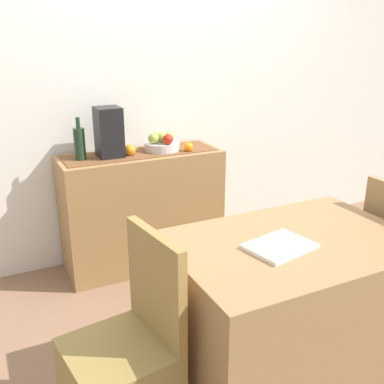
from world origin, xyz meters
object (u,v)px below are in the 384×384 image
Objects in this scene: sideboard_console at (143,210)px; dining_table at (288,310)px; fruit_bowl at (162,146)px; open_book at (280,246)px; wine_bottle at (80,144)px; chair_near_window at (124,383)px; coffee_maker at (109,132)px.

dining_table is at bearing -81.37° from sideboard_console.
open_book is at bearing -92.15° from fruit_bowl.
fruit_bowl is 0.88× the size of open_book.
wine_bottle is at bearing 113.88° from dining_table.
sideboard_console is at bearing 98.63° from dining_table.
wine_bottle is 0.31× the size of chair_near_window.
wine_bottle reaches higher than dining_table.
wine_bottle is 1.01× the size of open_book.
chair_near_window is (-0.77, -1.41, -0.61)m from fruit_bowl.
open_book is (-0.11, -0.04, 0.38)m from dining_table.
dining_table is at bearing -66.12° from wine_bottle.
dining_table is 0.40m from open_book.
open_book is at bearing -161.02° from dining_table.
sideboard_console is 1.01× the size of dining_table.
coffee_maker is at bearing 74.43° from chair_near_window.
fruit_bowl is at bearing 0.00° from wine_bottle.
wine_bottle is at bearing 82.08° from chair_near_window.
sideboard_console is at bearing 82.65° from open_book.
fruit_bowl is at bearing 0.00° from sideboard_console.
dining_table is (0.21, -1.41, -0.05)m from sideboard_console.
fruit_bowl is 1.50m from dining_table.
wine_bottle reaches higher than open_book.
coffee_maker is 0.37× the size of chair_near_window.
open_book is at bearing -85.75° from sideboard_console.
sideboard_console is 4.02× the size of open_book.
chair_near_window is (-0.61, -1.41, -0.15)m from sideboard_console.
wine_bottle is 1.56m from open_book.
sideboard_console is at bearing 66.70° from chair_near_window.
chair_near_window reaches higher than open_book.
wine_bottle is at bearing 180.00° from coffee_maker.
coffee_maker is (-0.21, 0.00, 0.59)m from sideboard_console.
open_book is at bearing -70.30° from wine_bottle.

